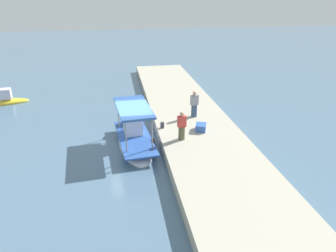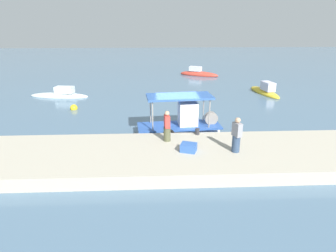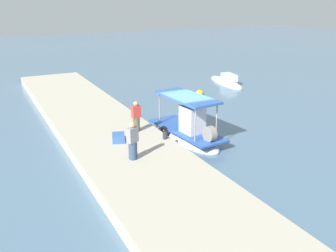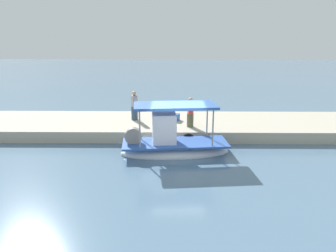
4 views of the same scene
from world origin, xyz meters
name	(u,v)px [view 4 (image 4 of 4)]	position (x,y,z in m)	size (l,w,h in m)	color
ground_plane	(178,155)	(0.00, 0.00, 0.00)	(120.00, 120.00, 0.00)	slate
dock_quay	(177,126)	(0.00, -4.16, 0.31)	(36.00, 4.89, 0.63)	#B6AD99
main_fishing_boat	(173,144)	(0.25, -0.29, 0.46)	(5.39, 2.29, 2.78)	silver
fisherman_near_bollard	(134,107)	(2.53, -4.39, 1.41)	(0.50, 0.55, 1.73)	#314663
fisherman_by_crate	(190,114)	(-0.71, -2.87, 1.37)	(0.41, 0.49, 1.64)	#54563A
mooring_bollard	(158,128)	(1.01, -2.04, 0.80)	(0.24, 0.24, 0.35)	#2D2D33
cargo_crate	(172,117)	(0.27, -4.24, 0.83)	(0.74, 0.59, 0.40)	#345FB0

